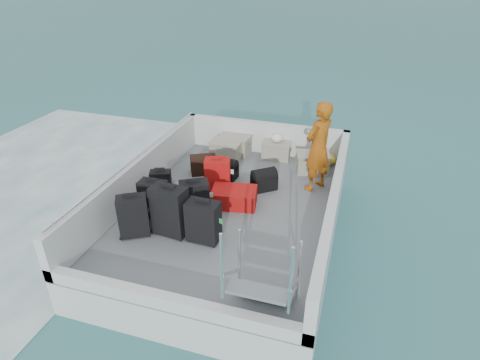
% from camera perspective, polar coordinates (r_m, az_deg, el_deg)
% --- Properties ---
extents(ground, '(160.00, 160.00, 0.00)m').
position_cam_1_polar(ground, '(7.38, -1.28, -7.93)').
color(ground, '#195957').
rests_on(ground, ground).
extents(wake_foam, '(10.00, 10.00, 0.00)m').
position_cam_1_polar(wake_foam, '(9.79, -29.04, -1.98)').
color(wake_foam, white).
rests_on(wake_foam, ground).
extents(ferry_hull, '(3.60, 5.00, 0.60)m').
position_cam_1_polar(ferry_hull, '(7.21, -1.30, -6.02)').
color(ferry_hull, silver).
rests_on(ferry_hull, ground).
extents(deck, '(3.30, 4.70, 0.02)m').
position_cam_1_polar(deck, '(7.03, -1.33, -3.94)').
color(deck, slate).
rests_on(deck, ferry_hull).
extents(deck_fittings, '(3.60, 5.00, 0.90)m').
position_cam_1_polar(deck_fittings, '(6.48, 0.65, -3.04)').
color(deck_fittings, silver).
rests_on(deck_fittings, deck).
extents(suitcase_0, '(0.52, 0.44, 0.69)m').
position_cam_1_polar(suitcase_0, '(6.36, -14.91, -5.07)').
color(suitcase_0, black).
rests_on(suitcase_0, deck).
extents(suitcase_1, '(0.46, 0.27, 0.68)m').
position_cam_1_polar(suitcase_1, '(6.73, -12.09, -2.78)').
color(suitcase_1, black).
rests_on(suitcase_1, deck).
extents(suitcase_2, '(0.42, 0.33, 0.53)m').
position_cam_1_polar(suitcase_2, '(7.32, -11.15, -0.64)').
color(suitcase_2, black).
rests_on(suitcase_2, deck).
extents(suitcase_3, '(0.57, 0.37, 0.82)m').
position_cam_1_polar(suitcase_3, '(6.26, -9.95, -4.41)').
color(suitcase_3, black).
rests_on(suitcase_3, deck).
extents(suitcase_4, '(0.54, 0.47, 0.69)m').
position_cam_1_polar(suitcase_4, '(6.59, -6.45, -2.97)').
color(suitcase_4, black).
rests_on(suitcase_4, deck).
extents(suitcase_5, '(0.52, 0.39, 0.64)m').
position_cam_1_polar(suitcase_5, '(7.38, -3.21, 0.68)').
color(suitcase_5, '#AE0D11').
rests_on(suitcase_5, deck).
extents(suitcase_6, '(0.50, 0.31, 0.68)m').
position_cam_1_polar(suitcase_6, '(6.07, -5.24, -5.98)').
color(suitcase_6, black).
rests_on(suitcase_6, deck).
extents(suitcase_8, '(0.84, 0.63, 0.30)m').
position_cam_1_polar(suitcase_8, '(7.02, -0.82, -2.45)').
color(suitcase_8, '#AE0D11').
rests_on(suitcase_8, deck).
extents(duffel_0, '(0.58, 0.50, 0.32)m').
position_cam_1_polar(duffel_0, '(8.11, -5.26, 2.04)').
color(duffel_0, black).
rests_on(duffel_0, deck).
extents(duffel_1, '(0.56, 0.36, 0.32)m').
position_cam_1_polar(duffel_1, '(7.91, -2.31, 1.43)').
color(duffel_1, black).
rests_on(duffel_1, deck).
extents(duffel_2, '(0.54, 0.51, 0.32)m').
position_cam_1_polar(duffel_2, '(7.52, 3.43, -0.18)').
color(duffel_2, black).
rests_on(duffel_2, deck).
extents(crate_0, '(0.68, 0.50, 0.39)m').
position_cam_1_polar(crate_0, '(8.96, -0.66, 5.06)').
color(crate_0, '#A29D8D').
rests_on(crate_0, deck).
extents(crate_1, '(0.64, 0.45, 0.38)m').
position_cam_1_polar(crate_1, '(8.69, -1.99, 4.22)').
color(crate_1, '#A29D8D').
rests_on(crate_1, deck).
extents(crate_2, '(0.60, 0.43, 0.35)m').
position_cam_1_polar(crate_2, '(8.75, 5.21, 4.21)').
color(crate_2, '#A29D8D').
rests_on(crate_2, deck).
extents(crate_3, '(0.71, 0.57, 0.37)m').
position_cam_1_polar(crate_3, '(8.25, 10.27, 2.36)').
color(crate_3, '#A29D8D').
rests_on(crate_3, deck).
extents(yellow_bag, '(0.28, 0.26, 0.22)m').
position_cam_1_polar(yellow_bag, '(8.64, 12.53, 2.81)').
color(yellow_bag, yellow).
rests_on(yellow_bag, deck).
extents(white_bag, '(0.24, 0.24, 0.18)m').
position_cam_1_polar(white_bag, '(8.64, 5.29, 5.81)').
color(white_bag, white).
rests_on(white_bag, crate_2).
extents(passenger, '(0.68, 0.74, 1.69)m').
position_cam_1_polar(passenger, '(7.37, 11.07, 4.63)').
color(passenger, orange).
rests_on(passenger, deck).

